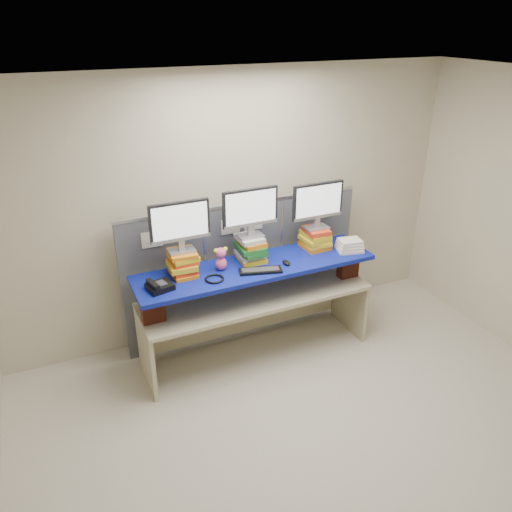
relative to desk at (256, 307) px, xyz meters
name	(u,v)px	position (x,y,z in m)	size (l,w,h in m)	color
room	(339,295)	(0.05, -1.34, 0.84)	(5.00, 4.00, 2.80)	beige
cubicle_partition	(244,269)	(0.05, 0.44, 0.21)	(2.60, 0.06, 1.53)	#494D56
desk	(256,307)	(0.00, 0.00, 0.00)	(2.32, 0.69, 0.71)	#B3A988
brick_pier_left	(152,308)	(-1.04, -0.06, 0.28)	(0.21, 0.11, 0.28)	maroon
brick_pier_right	(348,264)	(1.04, -0.04, 0.28)	(0.21, 0.11, 0.28)	maroon
blue_board	(256,267)	(0.00, 0.00, 0.45)	(2.37, 0.59, 0.04)	navy
book_stack_left	(183,263)	(-0.69, 0.12, 0.58)	(0.28, 0.31, 0.23)	orange
book_stack_center	(251,249)	(0.00, 0.12, 0.59)	(0.26, 0.31, 0.26)	gold
book_stack_right	(315,238)	(0.73, 0.12, 0.57)	(0.27, 0.31, 0.22)	orange
monitor_left	(180,224)	(-0.69, 0.11, 0.97)	(0.55, 0.16, 0.48)	#95969A
monitor_center	(250,210)	(0.00, 0.12, 1.00)	(0.55, 0.16, 0.48)	#95969A
monitor_right	(318,203)	(0.73, 0.12, 0.96)	(0.55, 0.16, 0.48)	#95969A
keyboard	(260,270)	(-0.02, -0.14, 0.48)	(0.43, 0.24, 0.03)	black
mouse	(286,263)	(0.28, -0.10, 0.48)	(0.06, 0.11, 0.04)	black
desk_phone	(159,286)	(-0.97, -0.08, 0.50)	(0.25, 0.23, 0.09)	black
headset	(214,279)	(-0.47, -0.11, 0.48)	(0.18, 0.18, 0.02)	black
plush_toy	(221,259)	(-0.34, 0.05, 0.58)	(0.14, 0.10, 0.23)	#D8528F
binder_stack	(350,245)	(1.01, -0.08, 0.52)	(0.29, 0.25, 0.12)	beige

